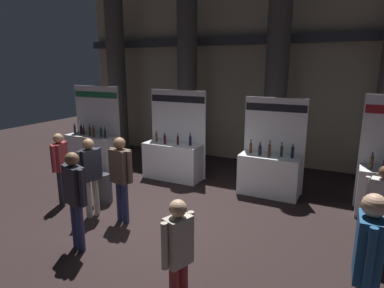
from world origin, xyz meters
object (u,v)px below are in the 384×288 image
visitor_1 (121,172)px  visitor_4 (178,252)px  trash_bin (104,188)px  exhibitor_booth_2 (270,171)px  visitor_5 (90,171)px  visitor_3 (381,206)px  exhibitor_booth_0 (93,147)px  visitor_2 (367,259)px  visitor_0 (75,193)px  exhibitor_booth_1 (173,157)px  visitor_6 (60,163)px

visitor_1 → visitor_4: (2.28, -1.79, -0.14)m
trash_bin → visitor_1: size_ratio=0.40×
exhibitor_booth_2 → visitor_5: 4.16m
visitor_1 → visitor_4: 2.90m
exhibitor_booth_2 → visitor_3: size_ratio=1.46×
exhibitor_booth_0 → visitor_2: bearing=-27.8°
visitor_5 → visitor_0: bearing=-130.8°
visitor_3 → visitor_1: bearing=17.2°
exhibitor_booth_1 → visitor_5: (-0.32, -2.83, 0.38)m
visitor_1 → visitor_6: 1.84m
visitor_0 → visitor_2: (4.30, -0.14, 0.09)m
exhibitor_booth_1 → visitor_5: size_ratio=1.46×
exhibitor_booth_1 → visitor_2: (4.67, -4.05, 0.51)m
visitor_3 → visitor_2: bearing=90.9°
visitor_0 → visitor_2: size_ratio=0.94×
exhibitor_booth_0 → exhibitor_booth_1: exhibitor_booth_0 is taller
visitor_1 → visitor_3: bearing=-160.4°
visitor_0 → visitor_3: visitor_0 is taller
trash_bin → visitor_0: visitor_0 is taller
exhibitor_booth_2 → visitor_0: exhibitor_booth_2 is taller
exhibitor_booth_2 → visitor_4: bearing=-89.9°
visitor_2 → visitor_6: 6.26m
visitor_2 → visitor_4: size_ratio=1.16×
visitor_0 → visitor_2: visitor_2 is taller
exhibitor_booth_0 → exhibitor_booth_2: 5.51m
exhibitor_booth_0 → exhibitor_booth_2: exhibitor_booth_0 is taller
visitor_0 → visitor_3: (4.54, 1.91, -0.10)m
exhibitor_booth_0 → exhibitor_booth_2: bearing=1.5°
exhibitor_booth_0 → visitor_0: exhibitor_booth_0 is taller
visitor_1 → exhibitor_booth_0: bearing=-29.1°
exhibitor_booth_0 → exhibitor_booth_1: 2.83m
trash_bin → visitor_1: 1.36m
exhibitor_booth_1 → visitor_4: size_ratio=1.53×
visitor_0 → visitor_1: bearing=-73.1°
visitor_5 → exhibitor_booth_0: bearing=59.4°
exhibitor_booth_0 → visitor_0: size_ratio=1.43×
trash_bin → exhibitor_booth_1: bearing=74.4°
exhibitor_booth_1 → exhibitor_booth_2: (2.67, 0.03, -0.01)m
visitor_3 → exhibitor_booth_2: bearing=-34.5°
visitor_6 → visitor_5: bearing=-120.7°
visitor_2 → visitor_3: 2.07m
exhibitor_booth_1 → visitor_3: 5.31m
visitor_1 → trash_bin: bearing=-19.9°
exhibitor_booth_2 → visitor_3: 3.04m
visitor_4 → trash_bin: bearing=-106.1°
visitor_0 → visitor_6: bearing=-17.5°
exhibitor_booth_0 → visitor_5: bearing=-47.3°
exhibitor_booth_1 → visitor_3: (4.91, -2.00, 0.33)m
visitor_2 → visitor_5: 5.13m
trash_bin → visitor_5: bearing=-66.7°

